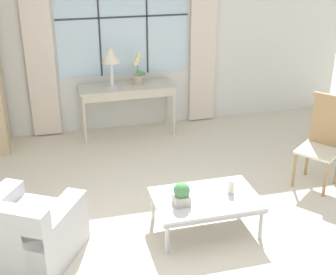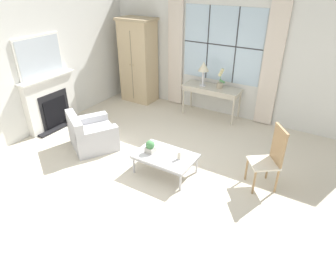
{
  "view_description": "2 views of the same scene",
  "coord_description": "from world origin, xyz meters",
  "px_view_note": "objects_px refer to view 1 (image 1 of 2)",
  "views": [
    {
      "loc": [
        -1.11,
        -3.8,
        2.84
      ],
      "look_at": [
        -0.02,
        0.37,
        0.93
      ],
      "focal_mm": 50.0,
      "sensor_mm": 36.0,
      "label": 1
    },
    {
      "loc": [
        2.67,
        -3.73,
        3.24
      ],
      "look_at": [
        0.34,
        0.05,
        0.74
      ],
      "focal_mm": 32.0,
      "sensor_mm": 36.0,
      "label": 2
    }
  ],
  "objects_px": {
    "coffee_table": "(206,201)",
    "potted_orchid": "(138,72)",
    "console_table": "(127,91)",
    "armchair_upholstered": "(24,233)",
    "side_chair_wooden": "(324,137)",
    "pillar_candle": "(231,187)",
    "table_lamp": "(111,57)",
    "potted_plant_small": "(182,194)"
  },
  "relations": [
    {
      "from": "coffee_table",
      "to": "potted_orchid",
      "type": "bearing_deg",
      "value": 93.07
    },
    {
      "from": "console_table",
      "to": "armchair_upholstered",
      "type": "distance_m",
      "value": 3.05
    },
    {
      "from": "potted_orchid",
      "to": "side_chair_wooden",
      "type": "relative_size",
      "value": 0.43
    },
    {
      "from": "armchair_upholstered",
      "to": "side_chair_wooden",
      "type": "xyz_separation_m",
      "value": [
        3.44,
        0.59,
        0.35
      ]
    },
    {
      "from": "armchair_upholstered",
      "to": "pillar_candle",
      "type": "height_order",
      "value": "armchair_upholstered"
    },
    {
      "from": "console_table",
      "to": "table_lamp",
      "type": "bearing_deg",
      "value": -164.6
    },
    {
      "from": "potted_orchid",
      "to": "side_chair_wooden",
      "type": "distance_m",
      "value": 2.8
    },
    {
      "from": "pillar_candle",
      "to": "potted_orchid",
      "type": "bearing_deg",
      "value": 98.84
    },
    {
      "from": "table_lamp",
      "to": "armchair_upholstered",
      "type": "bearing_deg",
      "value": -115.42
    },
    {
      "from": "armchair_upholstered",
      "to": "pillar_candle",
      "type": "bearing_deg",
      "value": 0.53
    },
    {
      "from": "potted_orchid",
      "to": "armchair_upholstered",
      "type": "bearing_deg",
      "value": -121.13
    },
    {
      "from": "console_table",
      "to": "table_lamp",
      "type": "relative_size",
      "value": 2.35
    },
    {
      "from": "armchair_upholstered",
      "to": "table_lamp",
      "type": "bearing_deg",
      "value": 64.58
    },
    {
      "from": "armchair_upholstered",
      "to": "coffee_table",
      "type": "bearing_deg",
      "value": 0.13
    },
    {
      "from": "potted_plant_small",
      "to": "potted_orchid",
      "type": "bearing_deg",
      "value": 87.32
    },
    {
      "from": "coffee_table",
      "to": "potted_plant_small",
      "type": "xyz_separation_m",
      "value": [
        -0.27,
        -0.06,
        0.16
      ]
    },
    {
      "from": "potted_orchid",
      "to": "side_chair_wooden",
      "type": "bearing_deg",
      "value": -49.43
    },
    {
      "from": "console_table",
      "to": "armchair_upholstered",
      "type": "xyz_separation_m",
      "value": [
        -1.45,
        -2.65,
        -0.42
      ]
    },
    {
      "from": "console_table",
      "to": "coffee_table",
      "type": "relative_size",
      "value": 1.31
    },
    {
      "from": "console_table",
      "to": "potted_plant_small",
      "type": "relative_size",
      "value": 5.91
    },
    {
      "from": "table_lamp",
      "to": "potted_plant_small",
      "type": "relative_size",
      "value": 2.52
    },
    {
      "from": "potted_orchid",
      "to": "armchair_upholstered",
      "type": "xyz_separation_m",
      "value": [
        -1.63,
        -2.71,
        -0.68
      ]
    },
    {
      "from": "potted_orchid",
      "to": "potted_plant_small",
      "type": "height_order",
      "value": "potted_orchid"
    },
    {
      "from": "table_lamp",
      "to": "pillar_candle",
      "type": "distance_m",
      "value": 2.81
    },
    {
      "from": "armchair_upholstered",
      "to": "side_chair_wooden",
      "type": "bearing_deg",
      "value": 9.8
    },
    {
      "from": "pillar_candle",
      "to": "coffee_table",
      "type": "bearing_deg",
      "value": -176.91
    },
    {
      "from": "potted_plant_small",
      "to": "coffee_table",
      "type": "bearing_deg",
      "value": 12.39
    },
    {
      "from": "armchair_upholstered",
      "to": "pillar_candle",
      "type": "xyz_separation_m",
      "value": [
        2.05,
        0.02,
        0.18
      ]
    },
    {
      "from": "potted_plant_small",
      "to": "pillar_candle",
      "type": "distance_m",
      "value": 0.55
    },
    {
      "from": "console_table",
      "to": "side_chair_wooden",
      "type": "xyz_separation_m",
      "value": [
        1.99,
        -2.06,
        -0.07
      ]
    },
    {
      "from": "console_table",
      "to": "potted_orchid",
      "type": "xyz_separation_m",
      "value": [
        0.18,
        0.05,
        0.26
      ]
    },
    {
      "from": "console_table",
      "to": "table_lamp",
      "type": "distance_m",
      "value": 0.58
    },
    {
      "from": "table_lamp",
      "to": "coffee_table",
      "type": "distance_m",
      "value": 2.79
    },
    {
      "from": "side_chair_wooden",
      "to": "potted_plant_small",
      "type": "relative_size",
      "value": 4.65
    },
    {
      "from": "console_table",
      "to": "pillar_candle",
      "type": "bearing_deg",
      "value": -77.21
    },
    {
      "from": "coffee_table",
      "to": "pillar_candle",
      "type": "distance_m",
      "value": 0.29
    },
    {
      "from": "table_lamp",
      "to": "potted_orchid",
      "type": "relative_size",
      "value": 1.26
    },
    {
      "from": "console_table",
      "to": "armchair_upholstered",
      "type": "relative_size",
      "value": 1.18
    },
    {
      "from": "potted_orchid",
      "to": "coffee_table",
      "type": "bearing_deg",
      "value": -86.93
    },
    {
      "from": "console_table",
      "to": "table_lamp",
      "type": "height_order",
      "value": "table_lamp"
    },
    {
      "from": "armchair_upholstered",
      "to": "side_chair_wooden",
      "type": "height_order",
      "value": "side_chair_wooden"
    },
    {
      "from": "armchair_upholstered",
      "to": "coffee_table",
      "type": "distance_m",
      "value": 1.78
    }
  ]
}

